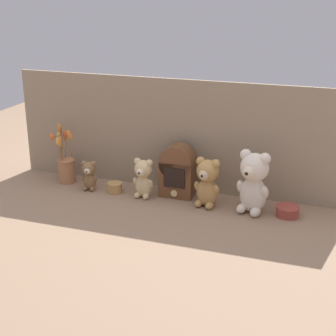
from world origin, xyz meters
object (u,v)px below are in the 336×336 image
object	(u,v)px
teddy_bear_small	(143,177)
vintage_radio	(177,170)
teddy_bear_medium	(207,181)
teddy_bear_tiny	(89,175)
teddy_bear_large	(253,181)
flower_vase	(66,165)
decorative_tin_short	(287,211)
decorative_tin_tall	(115,187)

from	to	relation	value
teddy_bear_small	vintage_radio	xyz separation A→B (m)	(0.16, 0.08, 0.03)
teddy_bear_medium	vintage_radio	world-z (taller)	vintage_radio
teddy_bear_tiny	vintage_radio	bearing A→B (deg)	9.33
teddy_bear_large	teddy_bear_tiny	distance (m)	0.88
flower_vase	vintage_radio	bearing A→B (deg)	1.75
flower_vase	decorative_tin_short	size ratio (longest dim) A/B	2.88
teddy_bear_tiny	flower_vase	bearing A→B (deg)	161.42
teddy_bear_large	decorative_tin_short	distance (m)	0.22
teddy_bear_small	decorative_tin_tall	world-z (taller)	teddy_bear_small
vintage_radio	decorative_tin_short	bearing A→B (deg)	-7.01
flower_vase	decorative_tin_tall	bearing A→B (deg)	-8.54
vintage_radio	decorative_tin_tall	world-z (taller)	vintage_radio
teddy_bear_small	decorative_tin_tall	distance (m)	0.19
teddy_bear_medium	teddy_bear_large	bearing A→B (deg)	-0.07
teddy_bear_medium	teddy_bear_tiny	bearing A→B (deg)	179.76
teddy_bear_small	teddy_bear_tiny	world-z (taller)	teddy_bear_small
vintage_radio	decorative_tin_short	distance (m)	0.59
teddy_bear_small	flower_vase	distance (m)	0.49
teddy_bear_small	flower_vase	size ratio (longest dim) A/B	0.63
flower_vase	decorative_tin_short	xyz separation A→B (m)	(1.22, -0.05, -0.08)
teddy_bear_large	flower_vase	bearing A→B (deg)	176.68
teddy_bear_small	teddy_bear_tiny	size ratio (longest dim) A/B	1.29
teddy_bear_medium	decorative_tin_short	size ratio (longest dim) A/B	2.18
decorative_tin_short	teddy_bear_large	bearing A→B (deg)	-176.73
teddy_bear_tiny	decorative_tin_short	xyz separation A→B (m)	(1.05, 0.01, -0.06)
teddy_bear_tiny	vintage_radio	size ratio (longest dim) A/B	0.59
teddy_bear_small	teddy_bear_medium	bearing A→B (deg)	-0.54
flower_vase	decorative_tin_tall	distance (m)	0.33
decorative_tin_tall	decorative_tin_short	xyz separation A→B (m)	(0.90, -0.00, -0.00)
vintage_radio	decorative_tin_short	world-z (taller)	vintage_radio
flower_vase	decorative_tin_short	world-z (taller)	flower_vase
teddy_bear_large	decorative_tin_short	xyz separation A→B (m)	(0.17, 0.01, -0.14)
teddy_bear_tiny	vintage_radio	world-z (taller)	vintage_radio
teddy_bear_medium	teddy_bear_small	world-z (taller)	teddy_bear_medium
decorative_tin_short	teddy_bear_small	bearing A→B (deg)	-179.52
teddy_bear_medium	flower_vase	world-z (taller)	flower_vase
teddy_bear_medium	decorative_tin_short	bearing A→B (deg)	1.36
teddy_bear_medium	decorative_tin_short	world-z (taller)	teddy_bear_medium
teddy_bear_medium	vintage_radio	distance (m)	0.20
decorative_tin_tall	teddy_bear_small	bearing A→B (deg)	-3.38
teddy_bear_large	vintage_radio	size ratio (longest dim) A/B	1.12
teddy_bear_medium	decorative_tin_tall	xyz separation A→B (m)	(-0.51, 0.01, -0.10)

